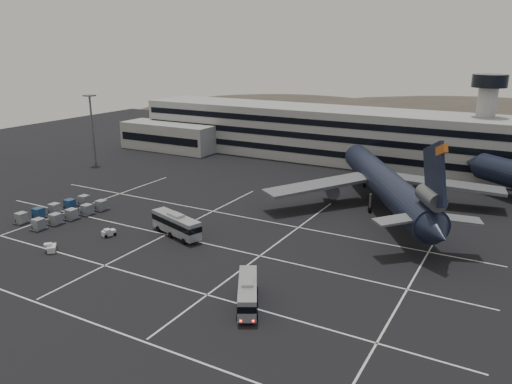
{
  "coord_description": "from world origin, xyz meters",
  "views": [
    {
      "loc": [
        45.46,
        -56.97,
        30.81
      ],
      "look_at": [
        3.09,
        18.69,
        5.0
      ],
      "focal_mm": 35.0,
      "sensor_mm": 36.0,
      "label": 1
    }
  ],
  "objects_px": {
    "trijet_main": "(386,184)",
    "bus_near": "(248,292)",
    "uld_cluster": "(63,212)",
    "bus_far": "(176,224)",
    "tug_a": "(108,233)"
  },
  "relations": [
    {
      "from": "trijet_main",
      "to": "bus_near",
      "type": "xyz_separation_m",
      "value": [
        -4.54,
        -44.72,
        -3.37
      ]
    },
    {
      "from": "trijet_main",
      "to": "uld_cluster",
      "type": "height_order",
      "value": "trijet_main"
    },
    {
      "from": "bus_far",
      "to": "uld_cluster",
      "type": "distance_m",
      "value": 24.52
    },
    {
      "from": "bus_near",
      "to": "tug_a",
      "type": "height_order",
      "value": "bus_near"
    },
    {
      "from": "trijet_main",
      "to": "uld_cluster",
      "type": "bearing_deg",
      "value": -178.21
    },
    {
      "from": "bus_near",
      "to": "tug_a",
      "type": "bearing_deg",
      "value": 135.69
    },
    {
      "from": "trijet_main",
      "to": "bus_near",
      "type": "height_order",
      "value": "trijet_main"
    },
    {
      "from": "bus_far",
      "to": "uld_cluster",
      "type": "xyz_separation_m",
      "value": [
        -24.36,
        -2.61,
        -1.15
      ]
    },
    {
      "from": "bus_near",
      "to": "uld_cluster",
      "type": "height_order",
      "value": "bus_near"
    },
    {
      "from": "trijet_main",
      "to": "bus_near",
      "type": "relative_size",
      "value": 5.39
    },
    {
      "from": "trijet_main",
      "to": "uld_cluster",
      "type": "xyz_separation_m",
      "value": [
        -50.93,
        -33.06,
        -4.27
      ]
    },
    {
      "from": "tug_a",
      "to": "uld_cluster",
      "type": "relative_size",
      "value": 0.15
    },
    {
      "from": "uld_cluster",
      "to": "bus_far",
      "type": "bearing_deg",
      "value": 6.11
    },
    {
      "from": "bus_near",
      "to": "bus_far",
      "type": "bearing_deg",
      "value": 117.85
    },
    {
      "from": "bus_near",
      "to": "tug_a",
      "type": "relative_size",
      "value": 3.94
    }
  ]
}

